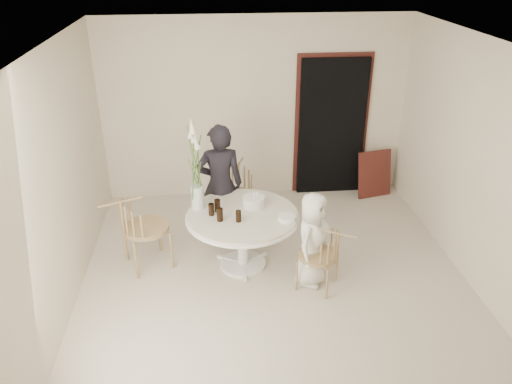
{
  "coord_description": "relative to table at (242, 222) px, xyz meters",
  "views": [
    {
      "loc": [
        -0.69,
        -4.82,
        3.58
      ],
      "look_at": [
        -0.18,
        0.3,
        0.98
      ],
      "focal_mm": 35.0,
      "sensor_mm": 36.0,
      "label": 1
    }
  ],
  "objects": [
    {
      "name": "birthday_cake",
      "position": [
        0.15,
        0.16,
        0.18
      ],
      "size": [
        0.27,
        0.27,
        0.18
      ],
      "rotation": [
        0.0,
        0.0,
        -0.14
      ],
      "color": "silver",
      "rests_on": "table"
    },
    {
      "name": "plate_stack",
      "position": [
        0.49,
        -0.19,
        0.14
      ],
      "size": [
        0.26,
        0.26,
        0.05
      ],
      "primitive_type": "cylinder",
      "rotation": [
        0.0,
        0.0,
        0.31
      ],
      "color": "white",
      "rests_on": "table"
    },
    {
      "name": "boy",
      "position": [
        0.76,
        -0.39,
        -0.05
      ],
      "size": [
        0.61,
        0.66,
        1.14
      ],
      "primitive_type": "imported",
      "rotation": [
        0.0,
        0.0,
        0.99
      ],
      "color": "white",
      "rests_on": "ground"
    },
    {
      "name": "chair_far",
      "position": [
        0.0,
        1.11,
        -0.07
      ],
      "size": [
        0.57,
        0.59,
        0.85
      ],
      "rotation": [
        0.0,
        0.0,
        -0.31
      ],
      "color": "tan",
      "rests_on": "ground"
    },
    {
      "name": "cola_tumbler_a",
      "position": [
        -0.26,
        -0.14,
        0.19
      ],
      "size": [
        0.08,
        0.08,
        0.15
      ],
      "primitive_type": "cylinder",
      "rotation": [
        0.0,
        0.0,
        -0.05
      ],
      "color": "black",
      "rests_on": "table"
    },
    {
      "name": "chair_right",
      "position": [
        0.91,
        -0.55,
        -0.11
      ],
      "size": [
        0.58,
        0.57,
        0.78
      ],
      "rotation": [
        0.0,
        0.0,
        -2.11
      ],
      "color": "tan",
      "rests_on": "ground"
    },
    {
      "name": "girl",
      "position": [
        -0.24,
        0.62,
        0.19
      ],
      "size": [
        0.61,
        0.42,
        1.62
      ],
      "primitive_type": "imported",
      "rotation": [
        0.0,
        0.0,
        3.2
      ],
      "color": "black",
      "rests_on": "ground"
    },
    {
      "name": "doorway",
      "position": [
        1.5,
        1.94,
        0.43
      ],
      "size": [
        1.0,
        0.1,
        2.1
      ],
      "primitive_type": "cube",
      "color": "black",
      "rests_on": "ground"
    },
    {
      "name": "cola_tumbler_d",
      "position": [
        -0.29,
        0.08,
        0.19
      ],
      "size": [
        0.09,
        0.09,
        0.15
      ],
      "primitive_type": "cylinder",
      "rotation": [
        0.0,
        0.0,
        -0.26
      ],
      "color": "black",
      "rests_on": "table"
    },
    {
      "name": "chair_left",
      "position": [
        -1.27,
        0.09,
        -0.0
      ],
      "size": [
        0.69,
        0.67,
        0.95
      ],
      "rotation": [
        0.0,
        0.0,
        1.98
      ],
      "color": "tan",
      "rests_on": "ground"
    },
    {
      "name": "ground",
      "position": [
        0.35,
        -0.25,
        -0.62
      ],
      "size": [
        4.5,
        4.5,
        0.0
      ],
      "primitive_type": "plane",
      "color": "beige",
      "rests_on": "ground"
    },
    {
      "name": "door_trim",
      "position": [
        1.5,
        1.98,
        0.49
      ],
      "size": [
        1.12,
        0.03,
        2.22
      ],
      "primitive_type": "cube",
      "color": "#58241E",
      "rests_on": "ground"
    },
    {
      "name": "cola_tumbler_c",
      "position": [
        -0.36,
        0.0,
        0.19
      ],
      "size": [
        0.08,
        0.08,
        0.14
      ],
      "primitive_type": "cylinder",
      "rotation": [
        0.0,
        0.0,
        -0.23
      ],
      "color": "black",
      "rests_on": "table"
    },
    {
      "name": "cola_tumbler_b",
      "position": [
        -0.06,
        -0.18,
        0.18
      ],
      "size": [
        0.07,
        0.07,
        0.14
      ],
      "primitive_type": "cylinder",
      "rotation": [
        0.0,
        0.0,
        -0.13
      ],
      "color": "black",
      "rests_on": "table"
    },
    {
      "name": "picture_frame",
      "position": [
        2.17,
        1.7,
        -0.25
      ],
      "size": [
        0.57,
        0.28,
        0.72
      ],
      "primitive_type": "cube",
      "rotation": [
        -0.17,
        0.0,
        0.23
      ],
      "color": "#58241E",
      "rests_on": "ground"
    },
    {
      "name": "table",
      "position": [
        0.0,
        0.0,
        0.0
      ],
      "size": [
        1.33,
        1.33,
        0.73
      ],
      "color": "white",
      "rests_on": "ground"
    },
    {
      "name": "room_shell",
      "position": [
        0.35,
        -0.25,
        1.0
      ],
      "size": [
        4.5,
        4.5,
        4.5
      ],
      "color": "white",
      "rests_on": "ground"
    },
    {
      "name": "flower_vase",
      "position": [
        -0.52,
        0.19,
        0.58
      ],
      "size": [
        0.15,
        0.15,
        1.13
      ],
      "rotation": [
        0.0,
        0.0,
        0.06
      ],
      "color": "silver",
      "rests_on": "table"
    }
  ]
}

